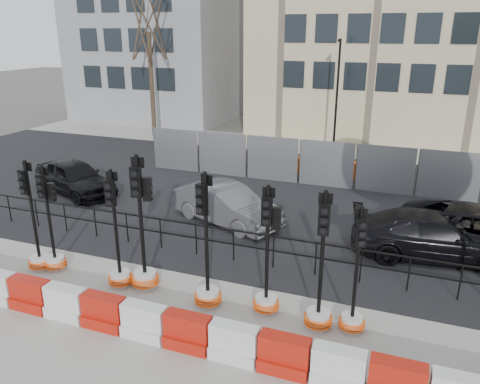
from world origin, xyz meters
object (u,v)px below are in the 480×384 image
at_px(traffic_signal_a, 38,248).
at_px(traffic_signal_h, 353,306).
at_px(car_c, 434,236).
at_px(car_a, 75,177).
at_px(traffic_signal_d, 144,258).

xyz_separation_m(traffic_signal_a, traffic_signal_h, (8.65, 0.18, -0.04)).
relative_size(traffic_signal_a, car_c, 0.65).
bearing_deg(traffic_signal_h, traffic_signal_a, 161.23).
xyz_separation_m(traffic_signal_a, car_a, (-3.29, 5.63, 0.05)).
bearing_deg(traffic_signal_d, car_a, 127.17).
height_order(traffic_signal_a, traffic_signal_h, traffic_signal_a).
bearing_deg(car_a, traffic_signal_d, -108.92).
height_order(car_a, car_c, car_a).
bearing_deg(car_c, traffic_signal_d, 113.42).
bearing_deg(traffic_signal_d, traffic_signal_a, 169.71).
relative_size(traffic_signal_d, traffic_signal_h, 1.21).
relative_size(traffic_signal_h, car_c, 0.60).
height_order(traffic_signal_a, car_a, traffic_signal_a).
height_order(traffic_signal_d, car_a, traffic_signal_d).
distance_m(traffic_signal_a, car_c, 11.36).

